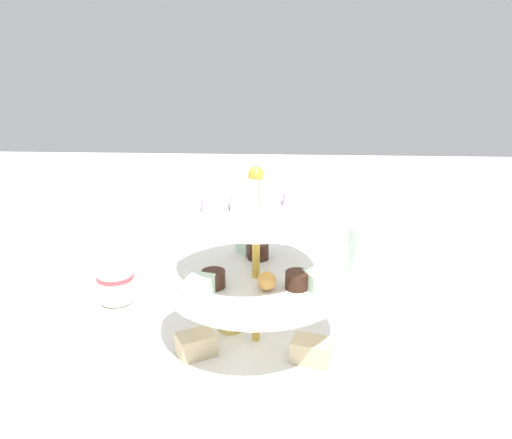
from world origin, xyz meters
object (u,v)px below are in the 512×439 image
at_px(teacup_with_saucer, 116,289).
at_px(butter_knife_right, 216,261).
at_px(tiered_serving_stand, 256,294).
at_px(butter_knife_left, 471,439).
at_px(water_glass_short_left, 76,323).
at_px(water_glass_tall_right, 367,260).

distance_m(teacup_with_saucer, butter_knife_right, 0.22).
bearing_deg(teacup_with_saucer, tiered_serving_stand, 153.30).
height_order(butter_knife_left, butter_knife_right, same).
height_order(water_glass_short_left, teacup_with_saucer, water_glass_short_left).
height_order(tiered_serving_stand, water_glass_tall_right, tiered_serving_stand).
relative_size(tiered_serving_stand, water_glass_tall_right, 2.51).
xyz_separation_m(water_glass_tall_right, butter_knife_left, (-0.06, 0.34, -0.06)).
bearing_deg(butter_knife_right, teacup_with_saucer, 24.94).
bearing_deg(butter_knife_left, teacup_with_saucer, 98.74).
relative_size(water_glass_short_left, teacup_with_saucer, 0.88).
bearing_deg(tiered_serving_stand, water_glass_tall_right, -135.54).
height_order(water_glass_short_left, butter_knife_right, water_glass_short_left).
height_order(tiered_serving_stand, butter_knife_left, tiered_serving_stand).
bearing_deg(butter_knife_left, water_glass_tall_right, 50.97).
xyz_separation_m(tiered_serving_stand, water_glass_short_left, (0.24, 0.02, -0.04)).
bearing_deg(tiered_serving_stand, water_glass_short_left, 4.39).
xyz_separation_m(water_glass_short_left, butter_knife_right, (-0.15, -0.30, -0.04)).
xyz_separation_m(butter_knife_left, butter_knife_right, (0.33, -0.45, 0.00)).
height_order(water_glass_tall_right, water_glass_short_left, water_glass_tall_right).
xyz_separation_m(tiered_serving_stand, teacup_with_saucer, (0.23, -0.11, -0.05)).
bearing_deg(butter_knife_left, tiered_serving_stand, 94.60).
relative_size(water_glass_tall_right, butter_knife_right, 0.69).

